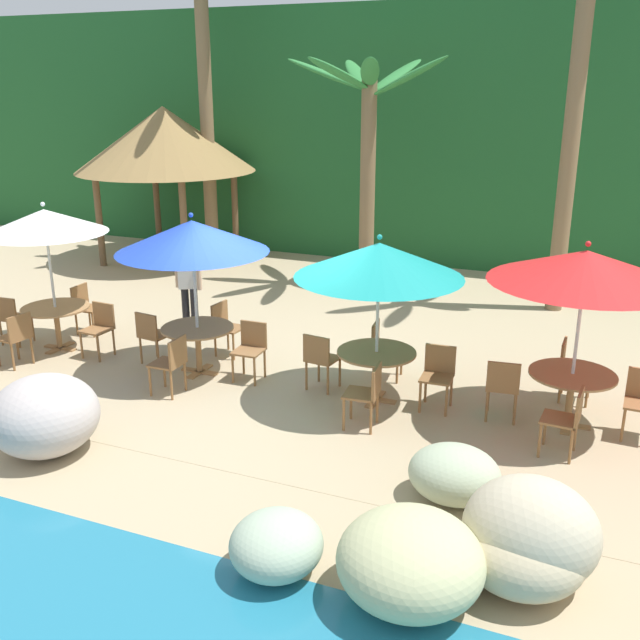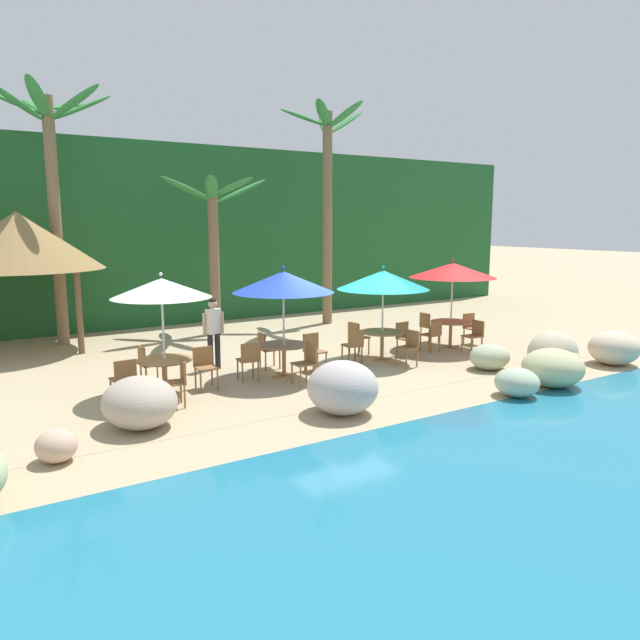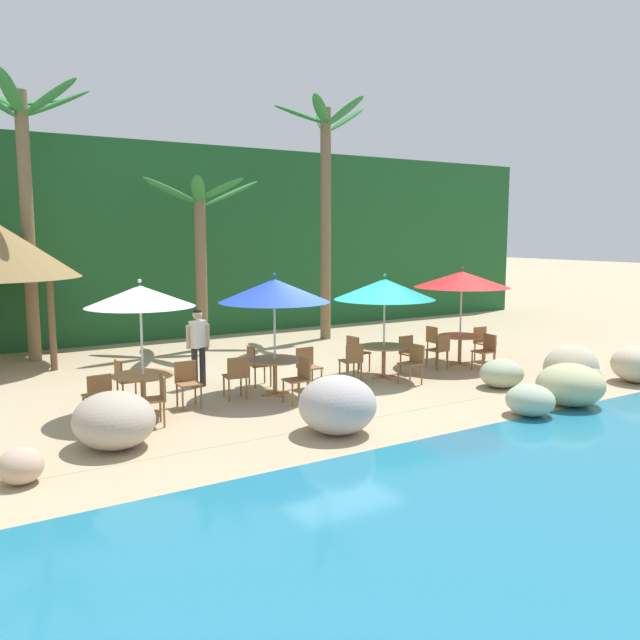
% 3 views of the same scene
% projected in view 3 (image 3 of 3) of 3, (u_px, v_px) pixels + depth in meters
% --- Properties ---
extents(ground_plane, '(120.00, 120.00, 0.00)m').
position_uv_depth(ground_plane, '(329.00, 385.00, 14.38)').
color(ground_plane, tan).
extents(terrace_deck, '(18.00, 5.20, 0.01)m').
position_uv_depth(terrace_deck, '(329.00, 385.00, 14.37)').
color(terrace_deck, tan).
rests_on(terrace_deck, ground).
extents(foliage_backdrop, '(28.00, 2.40, 6.00)m').
position_uv_depth(foliage_backdrop, '(180.00, 241.00, 21.54)').
color(foliage_backdrop, '#1E5628').
rests_on(foliage_backdrop, ground).
extents(rock_seawall, '(14.91, 3.46, 1.00)m').
position_uv_depth(rock_seawall, '(426.00, 395.00, 11.74)').
color(rock_seawall, '#B0A08E').
rests_on(rock_seawall, ground).
extents(umbrella_white, '(1.95, 1.95, 2.47)m').
position_uv_depth(umbrella_white, '(140.00, 296.00, 11.79)').
color(umbrella_white, silver).
rests_on(umbrella_white, ground).
extents(dining_table_white, '(1.10, 1.10, 0.74)m').
position_uv_depth(dining_table_white, '(143.00, 381.00, 11.99)').
color(dining_table_white, '#A37547').
rests_on(dining_table_white, ground).
extents(chair_white_seaward, '(0.45, 0.45, 0.87)m').
position_uv_depth(chair_white_seaward, '(187.00, 380.00, 12.49)').
color(chair_white_seaward, olive).
rests_on(chair_white_seaward, ground).
extents(chair_white_inland, '(0.44, 0.43, 0.87)m').
position_uv_depth(chair_white_inland, '(124.00, 378.00, 12.66)').
color(chair_white_inland, olive).
rests_on(chair_white_inland, ground).
extents(chair_white_left, '(0.45, 0.45, 0.87)m').
position_uv_depth(chair_white_left, '(98.00, 394.00, 11.44)').
color(chair_white_left, olive).
rests_on(chair_white_left, ground).
extents(chair_white_right, '(0.48, 0.48, 0.87)m').
position_uv_depth(chair_white_right, '(157.00, 396.00, 11.27)').
color(chair_white_right, olive).
rests_on(chair_white_right, ground).
extents(umbrella_blue, '(2.25, 2.25, 2.49)m').
position_uv_depth(umbrella_blue, '(274.00, 291.00, 13.23)').
color(umbrella_blue, silver).
rests_on(umbrella_blue, ground).
extents(dining_table_blue, '(1.10, 1.10, 0.74)m').
position_uv_depth(dining_table_blue, '(275.00, 365.00, 13.43)').
color(dining_table_blue, '#A37547').
rests_on(dining_table_blue, ground).
extents(chair_blue_seaward, '(0.43, 0.44, 0.87)m').
position_uv_depth(chair_blue_seaward, '(308.00, 365.00, 13.99)').
color(chair_blue_seaward, olive).
rests_on(chair_blue_seaward, ground).
extents(chair_blue_inland, '(0.47, 0.46, 0.87)m').
position_uv_depth(chair_blue_inland, '(256.00, 363.00, 14.16)').
color(chair_blue_inland, olive).
rests_on(chair_blue_inland, ground).
extents(chair_blue_left, '(0.47, 0.48, 0.87)m').
position_uv_depth(chair_blue_left, '(236.00, 374.00, 13.01)').
color(chair_blue_left, olive).
rests_on(chair_blue_left, ground).
extents(chair_blue_right, '(0.43, 0.42, 0.87)m').
position_uv_depth(chair_blue_right, '(300.00, 377.00, 12.78)').
color(chair_blue_right, olive).
rests_on(chair_blue_right, ground).
extents(umbrella_teal, '(2.28, 2.28, 2.38)m').
position_uv_depth(umbrella_teal, '(385.00, 289.00, 14.79)').
color(umbrella_teal, silver).
rests_on(umbrella_teal, ground).
extents(dining_table_teal, '(1.10, 1.10, 0.74)m').
position_uv_depth(dining_table_teal, '(384.00, 351.00, 14.97)').
color(dining_table_teal, '#A37547').
rests_on(dining_table_teal, ground).
extents(chair_teal_seaward, '(0.44, 0.45, 0.87)m').
position_uv_depth(chair_teal_seaward, '(409.00, 351.00, 15.54)').
color(chair_teal_seaward, olive).
rests_on(chair_teal_seaward, ground).
extents(chair_teal_inland, '(0.47, 0.46, 0.87)m').
position_uv_depth(chair_teal_inland, '(356.00, 351.00, 15.59)').
color(chair_teal_inland, olive).
rests_on(chair_teal_inland, ground).
extents(chair_teal_left, '(0.47, 0.48, 0.87)m').
position_uv_depth(chair_teal_left, '(352.00, 359.00, 14.56)').
color(chair_teal_left, olive).
rests_on(chair_teal_left, ground).
extents(chair_teal_right, '(0.46, 0.46, 0.87)m').
position_uv_depth(chair_teal_right, '(413.00, 361.00, 14.37)').
color(chair_teal_right, olive).
rests_on(chair_teal_right, ground).
extents(umbrella_red, '(2.36, 2.36, 2.46)m').
position_uv_depth(umbrella_red, '(462.00, 279.00, 16.30)').
color(umbrella_red, silver).
rests_on(umbrella_red, ground).
extents(dining_table_red, '(1.10, 1.10, 0.74)m').
position_uv_depth(dining_table_red, '(460.00, 340.00, 16.50)').
color(dining_table_red, '#A37547').
rests_on(dining_table_red, ground).
extents(chair_red_seaward, '(0.44, 0.44, 0.87)m').
position_uv_depth(chair_red_seaward, '(483.00, 341.00, 17.01)').
color(chair_red_seaward, olive).
rests_on(chair_red_seaward, ground).
extents(chair_red_inland, '(0.44, 0.43, 0.87)m').
position_uv_depth(chair_red_inland, '(435.00, 340.00, 17.19)').
color(chair_red_inland, olive).
rests_on(chair_red_inland, ground).
extents(chair_red_left, '(0.47, 0.47, 0.87)m').
position_uv_depth(chair_red_left, '(440.00, 349.00, 15.91)').
color(chair_red_left, olive).
rests_on(chair_red_left, ground).
extents(chair_red_right, '(0.46, 0.45, 0.87)m').
position_uv_depth(chair_red_right, '(486.00, 349.00, 15.81)').
color(chair_red_right, olive).
rests_on(chair_red_right, ground).
extents(palm_tree_nearest, '(3.38, 3.42, 7.00)m').
position_uv_depth(palm_tree_nearest, '(24.00, 173.00, 16.45)').
color(palm_tree_nearest, brown).
rests_on(palm_tree_nearest, ground).
extents(palm_tree_second, '(3.43, 3.36, 4.79)m').
position_uv_depth(palm_tree_second, '(200.00, 231.00, 18.21)').
color(palm_tree_second, brown).
rests_on(palm_tree_second, ground).
extents(palm_tree_third, '(2.89, 3.04, 7.19)m').
position_uv_depth(palm_tree_third, '(326.00, 190.00, 20.02)').
color(palm_tree_third, brown).
rests_on(palm_tree_third, ground).
extents(waiter_in_white, '(0.52, 0.33, 1.70)m').
position_uv_depth(waiter_in_white, '(198.00, 342.00, 14.05)').
color(waiter_in_white, '#232328').
rests_on(waiter_in_white, ground).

